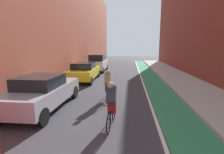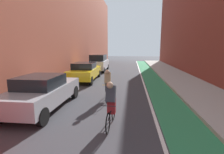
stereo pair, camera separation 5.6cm
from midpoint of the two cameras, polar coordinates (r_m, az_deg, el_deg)
name	(u,v)px [view 2 (the right image)]	position (r m, az deg, el deg)	size (l,w,h in m)	color
ground_plane	(117,81)	(13.73, 2.03, -1.43)	(89.66, 89.66, 0.00)	#38383D
bike_lane_paint	(152,78)	(15.76, 13.65, -0.23)	(1.60, 40.76, 0.00)	#2D8451
lane_divider_stripe	(142,77)	(15.68, 10.38, -0.16)	(0.12, 40.76, 0.00)	white
sidewalk_right	(178,77)	(16.20, 21.99, -0.16)	(3.13, 40.76, 0.14)	#A8A59E
building_facade_left	(60,16)	(17.09, -17.49, 19.41)	(3.00, 40.76, 11.30)	#9E4C38
building_facade_right	(207,11)	(19.09, 30.14, 19.16)	(2.40, 36.76, 12.38)	brown
parked_sedan_silver	(43,91)	(8.01, -22.56, -4.66)	(1.92, 4.48, 1.53)	#9EA0A8
parked_sedan_yellow_cab	(85,71)	(14.08, -9.23, 1.99)	(2.13, 4.85, 1.53)	yellow
parked_suv_white	(99,63)	(19.69, -4.54, 4.98)	(1.97, 4.71, 1.98)	silver
cyclist_mid	(111,103)	(5.74, -0.05, -8.85)	(0.48, 1.73, 1.62)	black
cyclist_trailing	(108,85)	(8.66, -1.31, -2.68)	(0.48, 1.74, 1.62)	black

